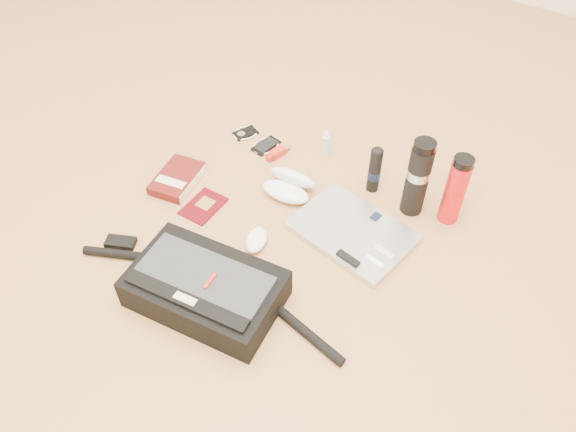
{
  "coord_description": "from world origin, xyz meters",
  "views": [
    {
      "loc": [
        0.65,
        -0.84,
        1.3
      ],
      "look_at": [
        0.02,
        0.13,
        0.06
      ],
      "focal_mm": 35.0,
      "sensor_mm": 36.0,
      "label": 1
    }
  ],
  "objects_px": {
    "messenger_bag": "(205,288)",
    "thermos_red": "(455,190)",
    "thermos_black": "(418,177)",
    "laptop": "(352,232)",
    "book": "(178,179)"
  },
  "relations": [
    {
      "from": "messenger_bag",
      "to": "thermos_red",
      "type": "bearing_deg",
      "value": 49.4
    },
    {
      "from": "messenger_bag",
      "to": "thermos_black",
      "type": "height_order",
      "value": "thermos_black"
    },
    {
      "from": "messenger_bag",
      "to": "laptop",
      "type": "distance_m",
      "value": 0.49
    },
    {
      "from": "messenger_bag",
      "to": "laptop",
      "type": "xyz_separation_m",
      "value": [
        0.23,
        0.43,
        -0.04
      ]
    },
    {
      "from": "book",
      "to": "thermos_black",
      "type": "distance_m",
      "value": 0.78
    },
    {
      "from": "thermos_red",
      "to": "messenger_bag",
      "type": "bearing_deg",
      "value": -123.99
    },
    {
      "from": "messenger_bag",
      "to": "thermos_black",
      "type": "xyz_separation_m",
      "value": [
        0.33,
        0.63,
        0.09
      ]
    },
    {
      "from": "thermos_black",
      "to": "messenger_bag",
      "type": "bearing_deg",
      "value": -117.64
    },
    {
      "from": "messenger_bag",
      "to": "laptop",
      "type": "bearing_deg",
      "value": 55.72
    },
    {
      "from": "messenger_bag",
      "to": "laptop",
      "type": "height_order",
      "value": "messenger_bag"
    },
    {
      "from": "book",
      "to": "thermos_black",
      "type": "xyz_separation_m",
      "value": [
        0.71,
        0.31,
        0.12
      ]
    },
    {
      "from": "thermos_black",
      "to": "laptop",
      "type": "bearing_deg",
      "value": -117.57
    },
    {
      "from": "laptop",
      "to": "thermos_black",
      "type": "relative_size",
      "value": 1.42
    },
    {
      "from": "thermos_black",
      "to": "thermos_red",
      "type": "relative_size",
      "value": 1.11
    },
    {
      "from": "laptop",
      "to": "thermos_black",
      "type": "distance_m",
      "value": 0.26
    }
  ]
}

